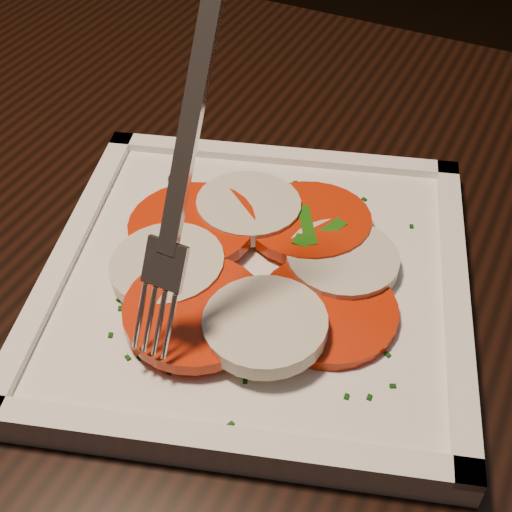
% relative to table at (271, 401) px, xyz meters
% --- Properties ---
extents(table, '(1.20, 0.80, 0.75)m').
position_rel_table_xyz_m(table, '(0.00, 0.00, 0.00)').
color(table, black).
rests_on(table, ground).
extents(plate, '(0.33, 0.33, 0.01)m').
position_rel_table_xyz_m(plate, '(-0.02, 0.01, 0.11)').
color(plate, white).
rests_on(plate, table).
extents(caprese_salad, '(0.21, 0.21, 0.02)m').
position_rel_table_xyz_m(caprese_salad, '(-0.02, 0.01, 0.12)').
color(caprese_salad, red).
rests_on(caprese_salad, plate).
extents(fork, '(0.04, 0.10, 0.18)m').
position_rel_table_xyz_m(fork, '(-0.03, -0.02, 0.22)').
color(fork, white).
rests_on(fork, caprese_salad).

